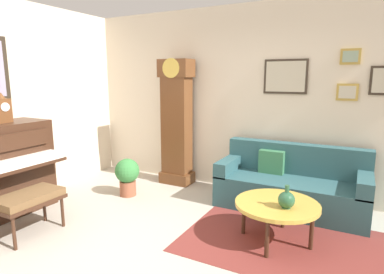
# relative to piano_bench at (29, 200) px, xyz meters

# --- Properties ---
(ground_plane) EXTENTS (6.40, 6.00, 0.10)m
(ground_plane) POSITION_rel_piano_bench_xyz_m (1.44, 0.20, -0.46)
(ground_plane) COLOR #B2A899
(wall_back) EXTENTS (5.30, 0.13, 2.80)m
(wall_back) POSITION_rel_piano_bench_xyz_m (1.45, 2.60, 1.00)
(wall_back) COLOR beige
(wall_back) RESTS_ON ground_plane
(area_rug) EXTENTS (2.10, 1.50, 0.01)m
(area_rug) POSITION_rel_piano_bench_xyz_m (2.56, 1.14, -0.40)
(area_rug) COLOR maroon
(area_rug) RESTS_ON ground_plane
(piano_bench) EXTENTS (0.42, 0.70, 0.48)m
(piano_bench) POSITION_rel_piano_bench_xyz_m (0.00, 0.00, 0.00)
(piano_bench) COLOR #3D2316
(piano_bench) RESTS_ON ground_plane
(grandfather_clock) EXTENTS (0.52, 0.34, 2.03)m
(grandfather_clock) POSITION_rel_piano_bench_xyz_m (0.53, 2.32, 0.56)
(grandfather_clock) COLOR brown
(grandfather_clock) RESTS_ON ground_plane
(couch) EXTENTS (1.90, 0.80, 0.84)m
(couch) POSITION_rel_piano_bench_xyz_m (2.42, 2.14, -0.09)
(couch) COLOR #2D565B
(couch) RESTS_ON ground_plane
(coffee_table) EXTENTS (0.88, 0.88, 0.44)m
(coffee_table) POSITION_rel_piano_bench_xyz_m (2.47, 1.13, 0.00)
(coffee_table) COLOR gold
(coffee_table) RESTS_ON ground_plane
(mantel_clock) EXTENTS (0.13, 0.18, 0.38)m
(mantel_clock) POSITION_rel_piano_bench_xyz_m (-0.79, 0.30, 0.94)
(mantel_clock) COLOR brown
(mantel_clock) RESTS_ON piano
(green_jug) EXTENTS (0.17, 0.17, 0.24)m
(green_jug) POSITION_rel_piano_bench_xyz_m (2.58, 1.03, 0.12)
(green_jug) COLOR #234C33
(green_jug) RESTS_ON coffee_table
(potted_plant) EXTENTS (0.36, 0.36, 0.56)m
(potted_plant) POSITION_rel_piano_bench_xyz_m (0.18, 1.46, -0.08)
(potted_plant) COLOR #935138
(potted_plant) RESTS_ON ground_plane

